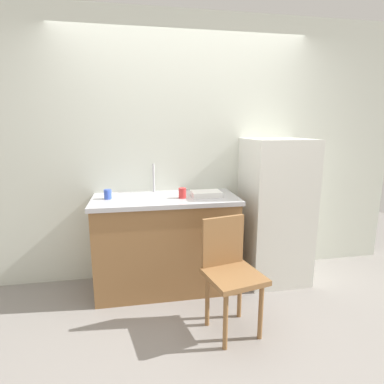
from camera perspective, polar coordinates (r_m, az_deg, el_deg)
The scene contains 10 objects.
ground_plane at distance 2.77m, azimuth 2.15°, elevation -22.92°, with size 8.00×8.00×0.00m, color gray.
back_wall at distance 3.26m, azimuth -1.48°, elevation 7.72°, with size 4.80×0.10×2.68m, color silver.
cabinet_base at distance 3.09m, azimuth -4.80°, elevation -9.68°, with size 1.34×0.60×0.89m, color olive.
countertop at distance 2.95m, azimuth -4.95°, elevation -1.31°, with size 1.38×0.64×0.04m, color #B7B7BC.
faucet at distance 3.16m, azimuth -7.09°, elevation 2.59°, with size 0.02×0.02×0.29m, color #B7B7BC.
refrigerator at distance 3.29m, azimuth 15.07°, elevation -3.37°, with size 0.62×0.60×1.47m, color silver.
chair at distance 2.48m, azimuth 7.06°, elevation -14.02°, with size 0.48×0.48×0.89m.
dish_tray at distance 2.97m, azimuth 2.63°, elevation -0.33°, with size 0.28×0.20×0.05m, color white.
cup_red at distance 2.89m, azimuth -1.80°, elevation -0.20°, with size 0.07×0.07×0.10m, color red.
cup_blue at distance 2.96m, azimuth -15.30°, elevation -0.41°, with size 0.07×0.07×0.09m, color blue.
Camera 1 is at (-0.50, -2.21, 1.59)m, focal length 28.86 mm.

